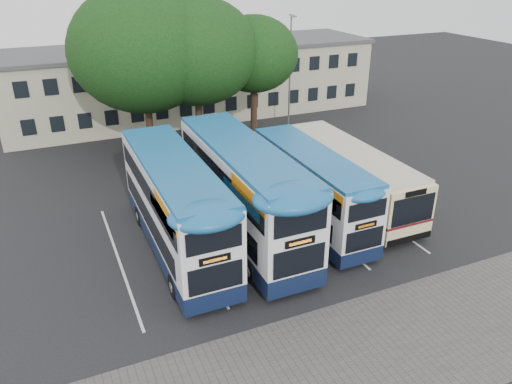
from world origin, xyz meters
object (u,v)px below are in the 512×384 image
object	(u,v)px
tree_mid	(196,51)
bus_single	(348,172)
lamp_post	(290,66)
bus_dd_left	(175,202)
tree_left	(143,50)
bus_dd_right	(311,185)
tree_right	(254,54)
bus_dd_mid	(243,188)

from	to	relation	value
tree_mid	bus_single	xyz separation A→B (m)	(5.28, -11.19, -5.41)
lamp_post	tree_mid	world-z (taller)	tree_mid
tree_mid	bus_dd_left	xyz separation A→B (m)	(-5.17, -12.32, -4.72)
tree_left	bus_dd_right	xyz separation A→B (m)	(5.48, -13.31, -5.28)
bus_dd_left	bus_single	distance (m)	10.54
lamp_post	tree_left	xyz separation A→B (m)	(-12.10, -2.05, 2.43)
tree_left	bus_single	size ratio (longest dim) A/B	1.05
tree_mid	bus_dd_left	world-z (taller)	tree_mid
tree_right	bus_dd_right	bearing A→B (deg)	-100.26
bus_dd_mid	bus_single	size ratio (longest dim) A/B	1.06
tree_left	tree_right	world-z (taller)	tree_left
tree_mid	bus_dd_right	bearing A→B (deg)	-80.83
tree_left	bus_dd_left	size ratio (longest dim) A/B	1.04
tree_mid	bus_dd_right	distance (m)	13.75
tree_right	bus_single	world-z (taller)	tree_right
bus_dd_right	tree_left	bearing A→B (deg)	112.37
tree_mid	tree_right	world-z (taller)	tree_mid
bus_dd_mid	tree_mid	bearing A→B (deg)	82.13
bus_dd_mid	bus_dd_right	bearing A→B (deg)	-3.31
bus_dd_left	bus_dd_right	xyz separation A→B (m)	(7.21, -0.31, -0.33)
tree_left	tree_right	size ratio (longest dim) A/B	1.23
tree_right	bus_dd_left	xyz separation A→B (m)	(-9.53, -12.50, -4.18)
bus_dd_left	bus_single	size ratio (longest dim) A/B	1.01
lamp_post	bus_dd_left	xyz separation A→B (m)	(-13.83, -15.05, -2.51)
tree_left	bus_dd_right	bearing A→B (deg)	-67.63
tree_left	bus_dd_left	distance (m)	14.02
tree_right	bus_dd_left	size ratio (longest dim) A/B	0.85
tree_left	tree_mid	size ratio (longest dim) A/B	1.07
tree_left	bus_dd_right	world-z (taller)	tree_left
lamp_post	bus_dd_mid	world-z (taller)	lamp_post
tree_left	tree_right	distance (m)	7.85
bus_dd_mid	bus_single	bearing A→B (deg)	9.87
bus_dd_mid	bus_dd_right	distance (m)	3.79
tree_mid	bus_dd_left	size ratio (longest dim) A/B	0.98
tree_right	bus_dd_left	distance (m)	16.26
bus_dd_left	bus_dd_right	distance (m)	7.22
bus_dd_left	bus_dd_right	bearing A→B (deg)	-2.45
bus_single	tree_mid	bearing A→B (deg)	115.28
tree_left	tree_mid	xyz separation A→B (m)	(3.44, -0.68, -0.23)
tree_left	tree_mid	world-z (taller)	tree_left
lamp_post	bus_dd_mid	bearing A→B (deg)	-124.42
lamp_post	bus_dd_right	xyz separation A→B (m)	(-6.62, -15.36, -2.84)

